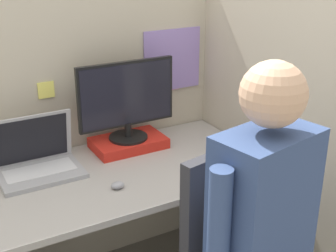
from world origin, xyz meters
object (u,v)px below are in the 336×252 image
object	(u,v)px
laptop	(38,163)
stapler	(241,145)
carrot_toy	(197,169)
monitor	(127,99)
person	(269,239)
paper_box	(128,143)

from	to	relation	value
laptop	stapler	world-z (taller)	laptop
laptop	stapler	xyz separation A→B (m)	(0.95, -0.24, -0.03)
stapler	carrot_toy	distance (m)	0.35
carrot_toy	monitor	bearing A→B (deg)	109.89
laptop	carrot_toy	xyz separation A→B (m)	(0.62, -0.35, -0.03)
monitor	carrot_toy	xyz separation A→B (m)	(0.15, -0.41, -0.24)
monitor	person	size ratio (longest dim) A/B	0.36
monitor	laptop	world-z (taller)	monitor
paper_box	person	xyz separation A→B (m)	(0.01, -1.05, 0.06)
monitor	laptop	distance (m)	0.52
laptop	person	size ratio (longest dim) A/B	0.26
monitor	laptop	size ratio (longest dim) A/B	1.38
paper_box	laptop	xyz separation A→B (m)	(-0.47, -0.06, 0.03)
paper_box	laptop	world-z (taller)	laptop
paper_box	carrot_toy	bearing A→B (deg)	-69.98
laptop	carrot_toy	size ratio (longest dim) A/B	2.69
paper_box	stapler	world-z (taller)	same
stapler	carrot_toy	xyz separation A→B (m)	(-0.33, -0.11, -0.01)
stapler	person	bearing A→B (deg)	-122.17
monitor	person	bearing A→B (deg)	-89.39
paper_box	monitor	world-z (taller)	monitor
carrot_toy	person	xyz separation A→B (m)	(-0.14, -0.64, 0.07)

